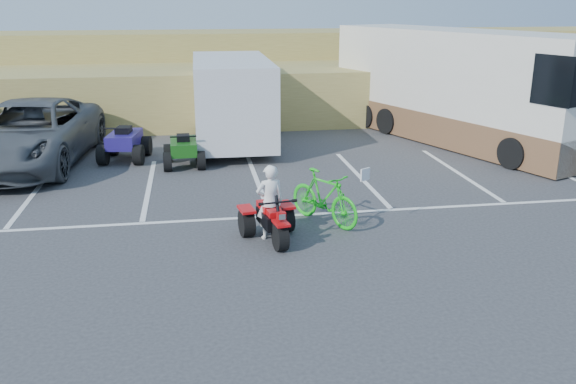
{
  "coord_description": "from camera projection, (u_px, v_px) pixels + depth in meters",
  "views": [
    {
      "loc": [
        -1.57,
        -9.76,
        4.45
      ],
      "look_at": [
        0.14,
        0.95,
        1.0
      ],
      "focal_mm": 38.0,
      "sensor_mm": 36.0,
      "label": 1
    }
  ],
  "objects": [
    {
      "name": "grass_embankment",
      "position": [
        229.0,
        76.0,
        24.91
      ],
      "size": [
        40.0,
        8.5,
        3.1
      ],
      "color": "olive",
      "rests_on": "ground"
    },
    {
      "name": "rv_motorhome",
      "position": [
        456.0,
        94.0,
        19.57
      ],
      "size": [
        5.84,
        9.87,
        3.47
      ],
      "rotation": [
        0.0,
        0.0,
        0.38
      ],
      "color": "silver",
      "rests_on": "ground"
    },
    {
      "name": "green_dirt_bike",
      "position": [
        324.0,
        197.0,
        12.5
      ],
      "size": [
        1.46,
        1.84,
        1.12
      ],
      "primitive_type": "imported",
      "rotation": [
        0.0,
        0.0,
        0.58
      ],
      "color": "#14BF19",
      "rests_on": "ground"
    },
    {
      "name": "rider",
      "position": [
        270.0,
        202.0,
        11.65
      ],
      "size": [
        0.59,
        0.44,
        1.47
      ],
      "primitive_type": "imported",
      "rotation": [
        0.0,
        0.0,
        3.31
      ],
      "color": "white",
      "rests_on": "ground"
    },
    {
      "name": "quad_atv_green",
      "position": [
        185.0,
        166.0,
        17.0
      ],
      "size": [
        1.15,
        1.52,
        0.98
      ],
      "primitive_type": null,
      "rotation": [
        0.0,
        0.0,
        0.02
      ],
      "color": "#144F12",
      "rests_on": "ground"
    },
    {
      "name": "parking_stripes",
      "position": [
        297.0,
        191.0,
        14.73
      ],
      "size": [
        28.0,
        5.16,
        0.01
      ],
      "color": "white",
      "rests_on": "ground"
    },
    {
      "name": "red_trike_atv",
      "position": [
        273.0,
        241.0,
        11.74
      ],
      "size": [
        1.29,
        1.59,
        0.93
      ],
      "primitive_type": null,
      "rotation": [
        0.0,
        0.0,
        0.17
      ],
      "color": "red",
      "rests_on": "ground"
    },
    {
      "name": "quad_atv_blue",
      "position": [
        126.0,
        160.0,
        17.61
      ],
      "size": [
        1.46,
        1.81,
        1.08
      ],
      "primitive_type": null,
      "rotation": [
        0.0,
        0.0,
        -0.14
      ],
      "color": "navy",
      "rests_on": "ground"
    },
    {
      "name": "ground",
      "position": [
        289.0,
        262.0,
        10.77
      ],
      "size": [
        100.0,
        100.0,
        0.0
      ],
      "primitive_type": "plane",
      "color": "#343436",
      "rests_on": "ground"
    },
    {
      "name": "cargo_trailer",
      "position": [
        232.0,
        99.0,
        19.11
      ],
      "size": [
        2.37,
        5.78,
        2.68
      ],
      "rotation": [
        0.0,
        0.0,
        -0.01
      ],
      "color": "silver",
      "rests_on": "ground"
    },
    {
      "name": "grey_pickup",
      "position": [
        29.0,
        134.0,
        16.83
      ],
      "size": [
        3.55,
        6.62,
        1.77
      ],
      "primitive_type": "imported",
      "rotation": [
        0.0,
        0.0,
        -0.1
      ],
      "color": "#4B4E53",
      "rests_on": "ground"
    }
  ]
}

